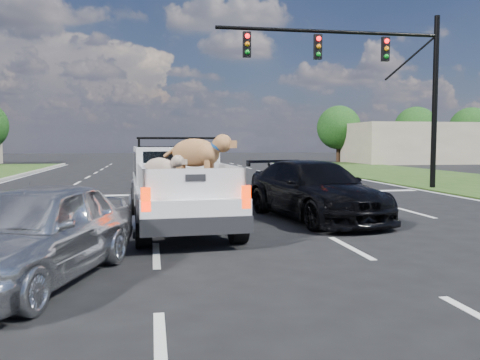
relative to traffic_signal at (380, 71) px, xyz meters
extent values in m
plane|color=black|center=(-7.20, -10.50, -4.73)|extent=(160.00, 160.00, 0.00)
cube|color=silver|center=(-12.45, -4.50, -4.72)|extent=(0.12, 60.00, 0.01)
cube|color=silver|center=(-8.95, -4.50, -4.72)|extent=(0.12, 60.00, 0.01)
cube|color=silver|center=(-5.45, -4.50, -4.72)|extent=(0.12, 60.00, 0.01)
cube|color=silver|center=(-1.95, -4.50, -4.72)|extent=(0.12, 60.00, 0.01)
cube|color=silver|center=(-7.20, -0.50, -4.72)|extent=(17.00, 0.45, 0.01)
cylinder|color=black|center=(2.40, 0.00, -1.23)|extent=(0.22, 0.22, 7.00)
cylinder|color=black|center=(-2.10, 0.00, 1.47)|extent=(9.00, 0.14, 0.14)
cube|color=black|center=(0.20, 0.00, 0.87)|extent=(0.30, 0.18, 0.95)
sphere|color=#F7070C|center=(0.20, -0.11, 1.17)|extent=(0.18, 0.18, 0.18)
cube|color=black|center=(-2.60, 0.00, 0.87)|extent=(0.30, 0.18, 0.95)
sphere|color=#F7070C|center=(-2.60, -0.11, 1.17)|extent=(0.18, 0.18, 0.18)
cube|color=black|center=(-5.40, 0.00, 0.87)|extent=(0.30, 0.18, 0.95)
sphere|color=#F7070C|center=(-5.40, -0.11, 1.17)|extent=(0.18, 0.18, 0.18)
cube|color=#BEAD91|center=(14.80, 23.50, -2.93)|extent=(12.00, 7.00, 3.60)
cylinder|color=#332114|center=(8.80, 27.50, -3.65)|extent=(0.44, 0.44, 2.16)
sphere|color=black|center=(8.80, 27.50, -1.43)|extent=(4.20, 4.20, 4.20)
cylinder|color=#332114|center=(16.80, 27.50, -3.65)|extent=(0.44, 0.44, 2.16)
sphere|color=black|center=(16.80, 27.50, -1.43)|extent=(4.20, 4.20, 4.20)
cylinder|color=#332114|center=(22.80, 27.50, -3.65)|extent=(0.44, 0.44, 2.16)
sphere|color=black|center=(22.80, 27.50, -1.43)|extent=(4.20, 4.20, 4.20)
cylinder|color=black|center=(-9.17, -9.84, -4.34)|extent=(0.33, 0.79, 0.77)
cylinder|color=black|center=(-7.40, -9.73, -4.34)|extent=(0.33, 0.79, 0.77)
cylinder|color=black|center=(-9.39, -6.07, -4.34)|extent=(0.33, 0.79, 0.77)
cylinder|color=black|center=(-7.62, -5.97, -4.34)|extent=(0.33, 0.79, 0.77)
cube|color=silver|center=(-8.40, -7.85, -4.05)|extent=(2.24, 5.50, 0.53)
cube|color=silver|center=(-8.47, -6.58, -3.35)|extent=(2.01, 2.45, 0.88)
cube|color=black|center=(-8.40, -7.74, -3.32)|extent=(1.58, 0.12, 0.63)
cylinder|color=black|center=(-8.41, -7.60, -2.71)|extent=(1.83, 0.16, 0.05)
cube|color=black|center=(-8.33, -9.05, -3.82)|extent=(1.96, 2.70, 0.06)
cube|color=silver|center=(-9.19, -9.10, -3.52)|extent=(0.23, 2.60, 0.53)
cube|color=silver|center=(-7.46, -9.00, -3.52)|extent=(0.23, 2.60, 0.53)
cube|color=silver|center=(-8.25, -10.30, -3.52)|extent=(1.81, 0.19, 0.53)
cube|color=#FF2D05|center=(-9.11, -10.57, -3.76)|extent=(0.17, 0.07, 0.41)
cube|color=#FF2D05|center=(-7.38, -10.47, -3.76)|extent=(0.17, 0.07, 0.41)
cube|color=black|center=(-8.25, -10.45, -4.24)|extent=(1.97, 0.42, 0.31)
imported|color=#B3B5BB|center=(-10.61, -11.87, -4.03)|extent=(2.81, 4.39, 1.39)
imported|color=black|center=(-5.00, -7.03, -4.00)|extent=(2.95, 5.31, 1.45)
camera|label=1|loc=(-9.00, -19.16, -2.79)|focal=38.00mm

